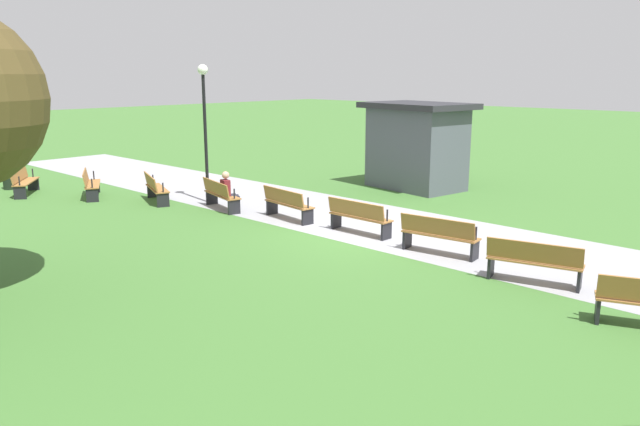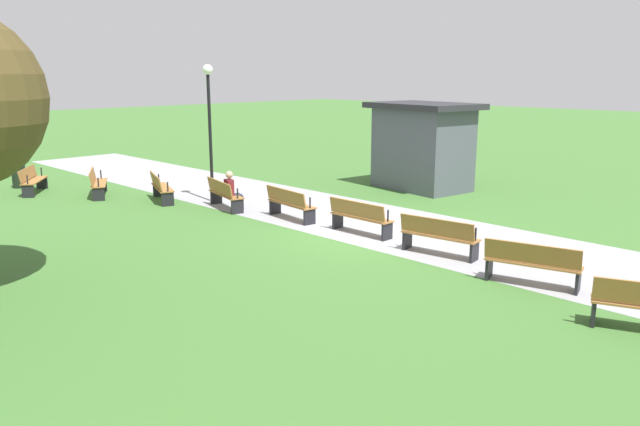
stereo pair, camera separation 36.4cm
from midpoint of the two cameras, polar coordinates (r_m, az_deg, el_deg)
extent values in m
plane|color=#3D6B2D|center=(15.64, 4.57, -1.98)|extent=(120.00, 120.00, 0.00)
cube|color=#939399|center=(16.53, 7.22, -1.20)|extent=(39.19, 4.20, 0.01)
cube|color=#996633|center=(22.94, -24.80, 2.80)|extent=(1.70, 1.40, 0.04)
cube|color=#996633|center=(22.96, -25.34, 3.37)|extent=(1.51, 1.13, 0.40)
cube|color=black|center=(23.77, -24.24, 2.60)|extent=(0.27, 0.34, 0.43)
cylinder|color=black|center=(23.71, -24.28, 3.54)|extent=(0.06, 0.06, 0.30)
cube|color=black|center=(22.19, -25.29, 1.84)|extent=(0.27, 0.34, 0.43)
cylinder|color=black|center=(22.12, -25.34, 2.84)|extent=(0.06, 0.06, 0.30)
cube|color=#996633|center=(21.55, -19.54, 2.67)|extent=(1.78, 1.24, 0.04)
cube|color=#996633|center=(21.52, -20.12, 3.27)|extent=(1.61, 0.95, 0.40)
cube|color=black|center=(22.41, -19.41, 2.44)|extent=(0.23, 0.36, 0.43)
cylinder|color=black|center=(22.34, -19.43, 3.44)|extent=(0.06, 0.06, 0.30)
cube|color=black|center=(20.77, -19.59, 1.65)|extent=(0.23, 0.36, 0.43)
cylinder|color=black|center=(20.70, -19.62, 2.72)|extent=(0.06, 0.06, 0.30)
cube|color=#996633|center=(20.10, -14.04, 2.33)|extent=(1.82, 1.06, 0.04)
cube|color=#996633|center=(20.03, -14.65, 2.97)|extent=(1.70, 0.75, 0.40)
cube|color=black|center=(20.95, -14.41, 2.09)|extent=(0.19, 0.37, 0.43)
cylinder|color=black|center=(20.88, -14.42, 3.15)|extent=(0.06, 0.06, 0.30)
cube|color=black|center=(19.34, -13.57, 1.25)|extent=(0.19, 0.37, 0.43)
cylinder|color=black|center=(19.27, -13.58, 2.40)|extent=(0.06, 0.06, 0.30)
cube|color=#996633|center=(18.60, -8.25, 1.76)|extent=(1.84, 0.87, 0.04)
cube|color=#996633|center=(18.48, -8.84, 2.43)|extent=(1.75, 0.54, 0.40)
cube|color=black|center=(19.40, -9.18, 1.48)|extent=(0.15, 0.38, 0.43)
cylinder|color=black|center=(19.34, -9.17, 2.64)|extent=(0.05, 0.05, 0.30)
cube|color=black|center=(17.90, -7.19, 0.59)|extent=(0.15, 0.38, 0.43)
cylinder|color=black|center=(17.83, -7.16, 1.83)|extent=(0.05, 0.05, 0.30)
cube|color=#996633|center=(17.07, -2.07, 0.88)|extent=(1.82, 0.66, 0.04)
cube|color=#996633|center=(16.91, -2.63, 1.59)|extent=(1.78, 0.33, 0.40)
cube|color=black|center=(17.79, -3.65, 0.58)|extent=(0.11, 0.38, 0.43)
cylinder|color=black|center=(17.72, -3.61, 1.84)|extent=(0.05, 0.05, 0.30)
cube|color=black|center=(16.47, -0.36, -0.39)|extent=(0.11, 0.38, 0.43)
cylinder|color=black|center=(16.40, -0.30, 0.96)|extent=(0.05, 0.05, 0.30)
cube|color=#996633|center=(15.53, 4.60, -0.38)|extent=(1.78, 0.44, 0.04)
cube|color=#996633|center=(15.32, 4.13, 0.38)|extent=(1.78, 0.10, 0.40)
cube|color=black|center=(16.11, 2.32, -0.71)|extent=(0.06, 0.37, 0.43)
cylinder|color=black|center=(16.04, 2.38, 0.68)|extent=(0.04, 0.04, 0.30)
cube|color=black|center=(15.08, 7.00, -1.75)|extent=(0.06, 0.37, 0.43)
cylinder|color=black|center=(15.00, 7.09, -0.28)|extent=(0.04, 0.04, 0.30)
cube|color=#996633|center=(13.99, 11.93, -2.11)|extent=(1.82, 0.66, 0.04)
cube|color=#996633|center=(13.76, 11.61, -1.31)|extent=(1.78, 0.33, 0.40)
cube|color=black|center=(14.42, 8.91, -2.50)|extent=(0.11, 0.38, 0.43)
cylinder|color=black|center=(14.33, 9.00, -0.96)|extent=(0.05, 0.05, 0.30)
cube|color=black|center=(13.74, 15.01, -3.57)|extent=(0.11, 0.38, 0.43)
cylinder|color=black|center=(13.65, 15.14, -1.96)|extent=(0.05, 0.05, 0.30)
cube|color=#996633|center=(12.50, 20.14, -4.46)|extent=(1.84, 0.87, 0.04)
cube|color=#996633|center=(12.24, 20.06, -3.62)|extent=(1.75, 0.54, 0.40)
cube|color=black|center=(12.72, 16.37, -4.98)|extent=(0.15, 0.38, 0.43)
cylinder|color=black|center=(12.63, 16.51, -3.25)|extent=(0.05, 0.05, 0.30)
cube|color=black|center=(12.47, 23.83, -5.95)|extent=(0.15, 0.38, 0.43)
cylinder|color=black|center=(12.37, 24.01, -4.19)|extent=(0.05, 0.05, 0.30)
cube|color=black|center=(11.09, 25.14, -8.38)|extent=(0.19, 0.37, 0.43)
cylinder|color=black|center=(10.98, 25.34, -6.42)|extent=(0.06, 0.06, 0.30)
cube|color=maroon|center=(18.28, -7.97, 2.37)|extent=(0.36, 0.27, 0.50)
sphere|color=tan|center=(18.22, -7.95, 3.58)|extent=(0.22, 0.22, 0.22)
cylinder|color=#23232D|center=(18.48, -7.54, 1.65)|extent=(0.22, 0.38, 0.13)
cylinder|color=#23232D|center=(18.59, -7.01, 1.05)|extent=(0.13, 0.13, 0.43)
cylinder|color=#23232D|center=(18.32, -7.31, 1.55)|extent=(0.22, 0.38, 0.13)
cylinder|color=#23232D|center=(18.43, -6.78, 0.96)|extent=(0.13, 0.13, 0.43)
cylinder|color=black|center=(19.50, -9.72, 6.83)|extent=(0.10, 0.10, 4.00)
sphere|color=white|center=(19.40, -9.96, 13.12)|extent=(0.32, 0.32, 0.32)
cylinder|color=black|center=(24.33, -26.03, 3.11)|extent=(0.47, 0.47, 0.82)
cube|color=#4C515B|center=(21.89, 10.04, 5.92)|extent=(3.44, 2.49, 2.82)
cube|color=#28282D|center=(21.76, 10.20, 9.87)|extent=(4.01, 3.06, 0.20)
camera|label=1|loc=(0.18, -89.27, 0.17)|focal=34.11mm
camera|label=2|loc=(0.18, 90.73, -0.17)|focal=34.11mm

